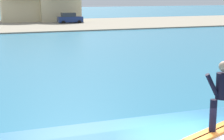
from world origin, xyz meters
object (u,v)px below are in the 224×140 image
object	(u,v)px
surfboard	(215,131)
house_small_cottage	(20,0)
car_far_shore	(70,18)
surfer	(223,92)

from	to	relation	value
surfboard	house_small_cottage	xyz separation A→B (m)	(1.83, 60.65, 1.91)
house_small_cottage	car_far_shore	bearing A→B (deg)	-41.26
surfer	house_small_cottage	world-z (taller)	house_small_cottage
car_far_shore	house_small_cottage	xyz separation A→B (m)	(-7.38, 6.48, 2.87)
surfer	car_far_shore	distance (m)	55.00
car_far_shore	house_small_cottage	distance (m)	10.23
surfboard	surfer	distance (m)	0.93
surfer	car_far_shore	bearing A→B (deg)	80.48
surfer	car_far_shore	xyz separation A→B (m)	(9.09, 54.22, -1.89)
car_far_shore	surfboard	bearing A→B (deg)	-99.64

